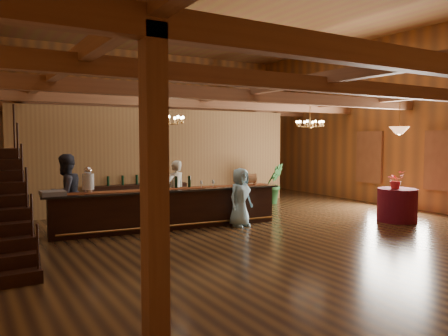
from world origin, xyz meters
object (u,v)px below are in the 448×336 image
pendant_lamp (399,130)px  staff_second (66,194)px  tasting_bar (168,209)px  round_table (397,205)px  raffle_drum (251,179)px  chandelier_left (167,120)px  beverage_dispenser (88,180)px  guest (240,197)px  backbar_shelf (137,198)px  bartender (175,191)px  floor_plant (273,183)px  chandelier_right (310,124)px

pendant_lamp → staff_second: 8.49m
tasting_bar → round_table: (5.53, -2.31, -0.05)m
raffle_drum → staff_second: (-4.45, 1.08, -0.22)m
round_table → chandelier_left: (-5.59, 2.22, 2.20)m
beverage_dispenser → chandelier_left: chandelier_left is taller
pendant_lamp → guest: bearing=157.7°
backbar_shelf → guest: guest is taller
round_table → raffle_drum: bearing=148.9°
raffle_drum → bartender: (-1.65, 1.12, -0.33)m
chandelier_left → floor_plant: chandelier_left is taller
pendant_lamp → floor_plant: bearing=101.9°
tasting_bar → backbar_shelf: 2.62m
beverage_dispenser → bartender: 2.51m
pendant_lamp → staff_second: bearing=158.3°
chandelier_left → chandelier_right: size_ratio=1.00×
chandelier_left → pendant_lamp: bearing=-21.7°
raffle_drum → bartender: 2.02m
chandelier_left → staff_second: chandelier_left is taller
chandelier_right → pendant_lamp: (1.00, -2.30, -0.22)m
backbar_shelf → staff_second: (-2.38, -1.84, 0.50)m
tasting_bar → chandelier_right: chandelier_right is taller
beverage_dispenser → raffle_drum: (4.06, -0.57, -0.11)m
tasting_bar → raffle_drum: raffle_drum is taller
backbar_shelf → pendant_lamp: 7.56m
beverage_dispenser → staff_second: size_ratio=0.33×
backbar_shelf → staff_second: size_ratio=1.62×
beverage_dispenser → round_table: 7.85m
tasting_bar → guest: 1.79m
round_table → bartender: bearing=147.8°
beverage_dispenser → staff_second: bearing=127.4°
round_table → guest: 4.23m
raffle_drum → guest: bearing=-145.6°
tasting_bar → floor_plant: (4.65, 1.89, 0.19)m
bartender → floor_plant: bearing=177.5°
chandelier_right → staff_second: size_ratio=0.44×
round_table → pendant_lamp: 1.97m
raffle_drum → chandelier_left: 2.73m
chandelier_right → guest: (-2.90, -0.70, -1.89)m
bartender → floor_plant: 4.22m
backbar_shelf → tasting_bar: bearing=-85.6°
floor_plant → chandelier_left: bearing=-157.3°
staff_second → floor_plant: 6.98m
chandelier_left → pendant_lamp: 6.02m
bartender → pendant_lamp: bearing=130.6°
beverage_dispenser → tasting_bar: bearing=-8.2°
raffle_drum → chandelier_right: (2.31, 0.30, 1.49)m
chandelier_left → floor_plant: bearing=22.7°
backbar_shelf → chandelier_right: (4.38, -2.62, 2.21)m
chandelier_left → chandelier_right: same height
chandelier_right → beverage_dispenser: bearing=177.5°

